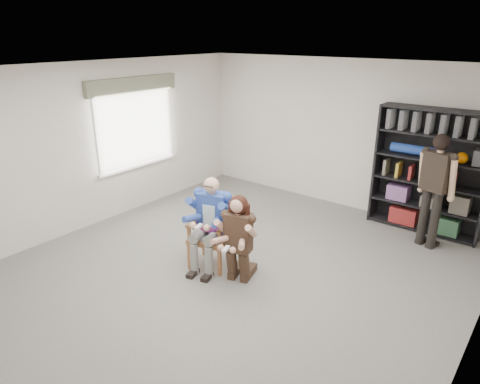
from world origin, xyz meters
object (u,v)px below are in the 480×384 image
Objects in this scene: armchair at (211,233)px; bookshelf at (429,172)px; kneeling_woman at (237,241)px; seated_man at (211,223)px; standing_man at (433,193)px.

bookshelf reaches higher than armchair.
kneeling_woman is at bearing -27.00° from armchair.
kneeling_woman reaches higher than armchair.
bookshelf reaches higher than seated_man.
kneeling_woman is at bearing -114.60° from bookshelf.
bookshelf is 0.63m from standing_man.
kneeling_woman is (0.58, -0.12, 0.10)m from armchair.
kneeling_woman is at bearing -27.00° from seated_man.
kneeling_woman is 3.61m from bookshelf.
seated_man is 0.60m from kneeling_woman.
seated_man is at bearing -114.44° from standing_man.
standing_man is (2.31, 2.57, 0.23)m from seated_man.
seated_man is at bearing 74.69° from armchair.
standing_man reaches higher than kneeling_woman.
armchair is 0.57× the size of standing_man.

